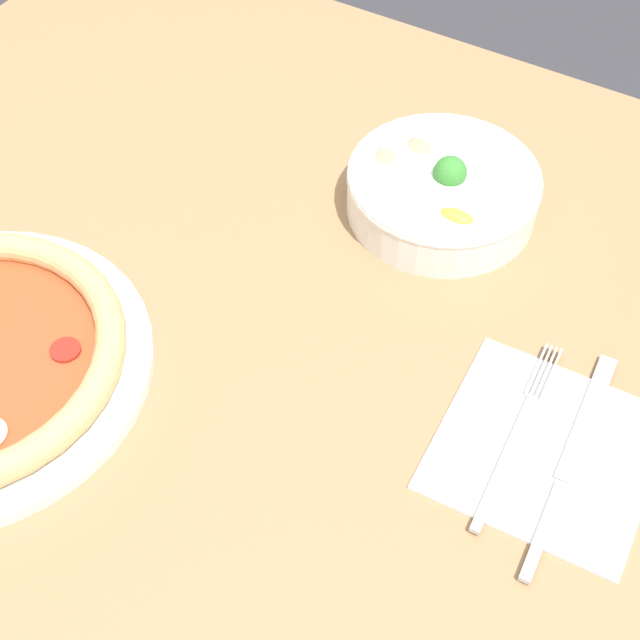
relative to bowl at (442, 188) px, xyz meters
name	(u,v)px	position (x,y,z in m)	size (l,w,h in m)	color
dining_table	(181,411)	(-0.13, -0.27, -0.13)	(1.01, 1.09, 0.76)	#99724C
bowl	(442,188)	(0.00, 0.00, 0.00)	(0.19, 0.19, 0.07)	white
napkin	(545,449)	(0.19, -0.20, -0.03)	(0.17, 0.17, 0.00)	white
fork	(516,435)	(0.17, -0.21, -0.02)	(0.02, 0.19, 0.00)	silver
knife	(567,468)	(0.21, -0.21, -0.02)	(0.03, 0.22, 0.01)	silver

